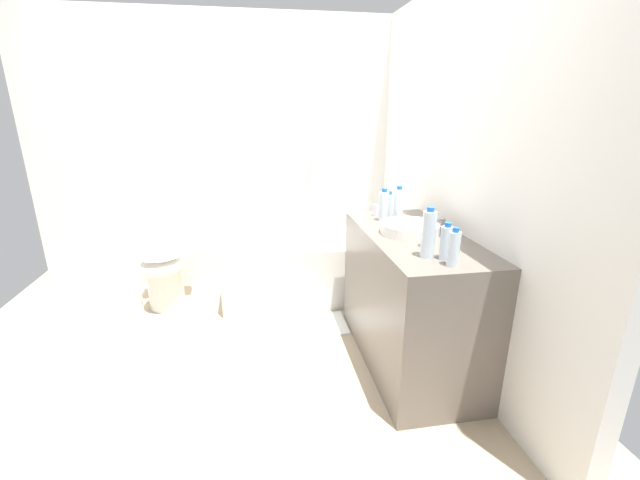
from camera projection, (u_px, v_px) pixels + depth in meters
name	position (u px, v px, depth m)	size (l,w,h in m)	color
ground_plane	(233.00, 353.00, 2.73)	(3.82, 3.82, 0.00)	tan
wall_back_tiled	(229.00, 157.00, 3.55)	(3.22, 0.10, 2.32)	white
wall_right_mirror	(452.00, 175.00, 2.60)	(0.10, 2.81, 2.32)	white
bathtub	(306.00, 264.00, 3.53)	(1.40, 0.73, 1.16)	silver
toilet	(164.00, 265.00, 3.31)	(0.40, 0.47, 0.72)	white
vanity_counter	(410.00, 299.00, 2.54)	(0.56, 1.21, 0.85)	#6B6056
sink_basin	(410.00, 228.00, 2.43)	(0.35, 0.35, 0.06)	white
sink_faucet	(442.00, 226.00, 2.46)	(0.11, 0.15, 0.09)	#ADADB2
water_bottle_0	(454.00, 249.00, 1.90)	(0.06, 0.06, 0.19)	silver
water_bottle_1	(384.00, 206.00, 2.69)	(0.06, 0.06, 0.22)	silver
water_bottle_2	(399.00, 206.00, 2.64)	(0.06, 0.06, 0.24)	silver
water_bottle_3	(446.00, 243.00, 1.99)	(0.06, 0.06, 0.19)	silver
water_bottle_4	(389.00, 206.00, 2.75)	(0.06, 0.06, 0.19)	silver
water_bottle_5	(429.00, 234.00, 2.01)	(0.07, 0.07, 0.26)	silver
drinking_glass_0	(377.00, 210.00, 2.84)	(0.06, 0.06, 0.08)	white
drinking_glass_1	(428.00, 240.00, 2.19)	(0.08, 0.08, 0.08)	white
bath_mat	(301.00, 326.00, 3.05)	(0.69, 0.34, 0.01)	white
toilet_paper_roll	(135.00, 300.00, 3.34)	(0.11, 0.11, 0.12)	white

